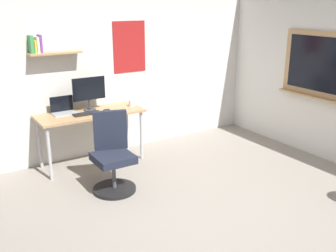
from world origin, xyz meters
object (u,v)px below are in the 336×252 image
Objects in this scene: monitor_primary at (89,91)px; coffee_mug at (131,103)px; office_chair at (113,157)px; computer_mouse at (106,110)px; laptop at (63,110)px; keyboard at (87,114)px; desk at (91,118)px.

monitor_primary is 5.04× the size of coffee_mug.
office_chair reaches higher than computer_mouse.
laptop is 0.84× the size of keyboard.
computer_mouse is 1.13× the size of coffee_mug.
computer_mouse is at bearing -43.65° from monitor_primary.
office_chair is 1.15m from monitor_primary.
coffee_mug is at bearing 50.37° from office_chair.
computer_mouse is (0.28, 0.00, 0.01)m from keyboard.
coffee_mug is (0.95, -0.16, -0.01)m from laptop.
desk is 0.14m from keyboard.
laptop is at bearing 170.26° from coffee_mug.
coffee_mug is (0.71, 0.86, 0.38)m from office_chair.
office_chair is 2.57× the size of keyboard.
desk is 3.11× the size of monitor_primary.
keyboard is at bearing -40.06° from laptop.
coffee_mug is at bearing -9.74° from laptop.
keyboard is at bearing -135.07° from desk.
desk is 0.38m from laptop.
coffee_mug reaches higher than computer_mouse.
keyboard is at bearing 180.00° from computer_mouse.
desk is 1.52× the size of office_chair.
keyboard is at bearing -123.40° from monitor_primary.
desk is 15.67× the size of coffee_mug.
monitor_primary is at bearing 82.74° from office_chair.
keyboard is (0.02, 0.81, 0.35)m from office_chair.
office_chair is at bearing -129.63° from coffee_mug.
desk is at bearing 160.92° from computer_mouse.
coffee_mug reaches higher than keyboard.
laptop is 3.37× the size of coffee_mug.
desk is 0.92m from office_chair.
laptop is 0.67× the size of monitor_primary.
laptop is 0.33m from keyboard.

